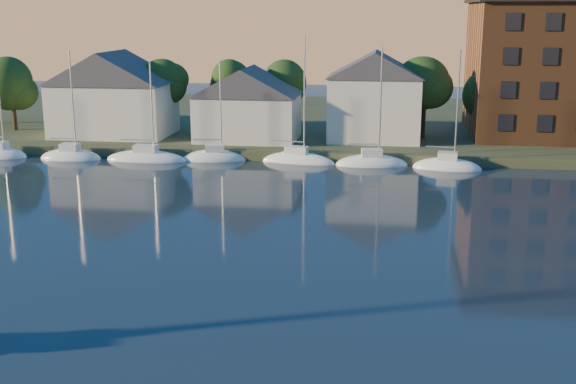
# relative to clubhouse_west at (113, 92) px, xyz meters

# --- Properties ---
(shoreline_land) EXTENTS (160.00, 50.00, 2.00)m
(shoreline_land) POSITION_rel_clubhouse_west_xyz_m (22.00, 17.00, -5.93)
(shoreline_land) COLOR #354025
(shoreline_land) RESTS_ON ground
(wooden_dock) EXTENTS (120.00, 3.00, 1.00)m
(wooden_dock) POSITION_rel_clubhouse_west_xyz_m (22.00, -6.00, -5.93)
(wooden_dock) COLOR brown
(wooden_dock) RESTS_ON ground
(clubhouse_west) EXTENTS (13.65, 9.45, 9.64)m
(clubhouse_west) POSITION_rel_clubhouse_west_xyz_m (0.00, 0.00, 0.00)
(clubhouse_west) COLOR white
(clubhouse_west) RESTS_ON shoreline_land
(clubhouse_centre) EXTENTS (11.55, 8.40, 8.08)m
(clubhouse_centre) POSITION_rel_clubhouse_west_xyz_m (16.00, -1.00, -0.80)
(clubhouse_centre) COLOR white
(clubhouse_centre) RESTS_ON shoreline_land
(clubhouse_east) EXTENTS (10.50, 8.40, 9.80)m
(clubhouse_east) POSITION_rel_clubhouse_west_xyz_m (30.00, 1.00, 0.07)
(clubhouse_east) COLOR white
(clubhouse_east) RESTS_ON shoreline_land
(tree_line) EXTENTS (93.40, 5.40, 8.90)m
(tree_line) POSITION_rel_clubhouse_west_xyz_m (24.00, 5.00, 1.24)
(tree_line) COLOR #342518
(tree_line) RESTS_ON shoreline_land
(moored_fleet) EXTENTS (63.50, 2.40, 12.05)m
(moored_fleet) POSITION_rel_clubhouse_west_xyz_m (10.00, -9.00, -5.83)
(moored_fleet) COLOR white
(moored_fleet) RESTS_ON ground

